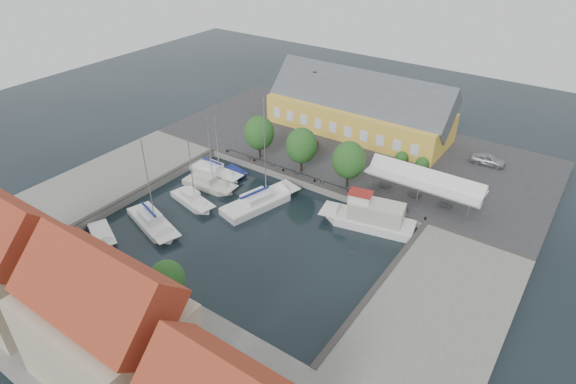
% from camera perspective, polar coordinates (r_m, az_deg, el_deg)
% --- Properties ---
extents(ground, '(140.00, 140.00, 0.00)m').
position_cam_1_polar(ground, '(56.40, -3.49, -3.94)').
color(ground, black).
rests_on(ground, ground).
extents(north_quay, '(56.00, 26.00, 1.00)m').
position_cam_1_polar(north_quay, '(72.89, 7.68, 5.12)').
color(north_quay, '#2D2D30').
rests_on(north_quay, ground).
extents(west_quay, '(12.00, 24.00, 1.00)m').
position_cam_1_polar(west_quay, '(69.03, -19.15, 1.92)').
color(west_quay, slate).
rests_on(west_quay, ground).
extents(east_quay, '(12.00, 24.00, 1.00)m').
position_cam_1_polar(east_quay, '(47.14, 17.11, -13.41)').
color(east_quay, slate).
rests_on(east_quay, ground).
extents(south_bank, '(56.00, 14.00, 1.00)m').
position_cam_1_polar(south_bank, '(45.78, -20.49, -15.89)').
color(south_bank, slate).
rests_on(south_bank, ground).
extents(quay_edge_fittings, '(56.00, 24.72, 0.40)m').
position_cam_1_polar(quay_edge_fittings, '(58.91, -0.68, -0.89)').
color(quay_edge_fittings, '#383533').
rests_on(quay_edge_fittings, north_quay).
extents(warehouse, '(28.56, 14.00, 9.55)m').
position_cam_1_polar(warehouse, '(76.72, 8.08, 9.71)').
color(warehouse, gold).
rests_on(warehouse, north_quay).
extents(tent_canopy, '(14.00, 4.00, 2.83)m').
position_cam_1_polar(tent_canopy, '(59.83, 15.86, 1.27)').
color(tent_canopy, silver).
rests_on(tent_canopy, north_quay).
extents(quay_trees, '(18.20, 4.20, 6.30)m').
position_cam_1_polar(quay_trees, '(63.25, 1.62, 5.51)').
color(quay_trees, black).
rests_on(quay_trees, north_quay).
extents(car_silver, '(4.70, 2.21, 1.56)m').
position_cam_1_polar(car_silver, '(71.93, 22.62, 3.58)').
color(car_silver, '#9C9EA4').
rests_on(car_silver, north_quay).
extents(car_red, '(1.68, 4.69, 1.54)m').
position_cam_1_polar(car_red, '(69.75, 2.10, 5.29)').
color(car_red, '#501217').
rests_on(car_red, north_quay).
extents(center_sailboat, '(5.75, 10.99, 14.37)m').
position_cam_1_polar(center_sailboat, '(59.64, -3.41, -1.31)').
color(center_sailboat, white).
rests_on(center_sailboat, ground).
extents(trawler, '(11.44, 5.47, 5.00)m').
position_cam_1_polar(trawler, '(56.43, 9.80, -3.12)').
color(trawler, white).
rests_on(trawler, ground).
extents(west_boat_a, '(8.17, 2.42, 10.82)m').
position_cam_1_polar(west_boat_a, '(66.99, -8.61, 2.28)').
color(west_boat_a, white).
rests_on(west_boat_a, ground).
extents(west_boat_b, '(7.77, 3.09, 10.49)m').
position_cam_1_polar(west_boat_b, '(64.24, -9.35, 0.81)').
color(west_boat_b, beige).
rests_on(west_boat_b, ground).
extents(west_boat_c, '(7.21, 3.61, 9.62)m').
position_cam_1_polar(west_boat_c, '(61.24, -11.28, -1.08)').
color(west_boat_c, white).
rests_on(west_boat_c, ground).
extents(west_boat_d, '(9.44, 5.31, 12.14)m').
position_cam_1_polar(west_boat_d, '(58.26, -15.73, -3.62)').
color(west_boat_d, white).
rests_on(west_boat_d, ground).
extents(launch_sw, '(5.87, 4.14, 0.98)m').
position_cam_1_polar(launch_sw, '(58.40, -21.15, -4.85)').
color(launch_sw, white).
rests_on(launch_sw, ground).
extents(launch_nw, '(4.10, 2.34, 0.88)m').
position_cam_1_polar(launch_nw, '(67.09, -6.25, 2.33)').
color(launch_nw, navy).
rests_on(launch_nw, ground).
extents(townhouses, '(36.30, 8.50, 12.00)m').
position_cam_1_polar(townhouses, '(40.14, -22.80, -13.78)').
color(townhouses, tan).
rests_on(townhouses, south_bank).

